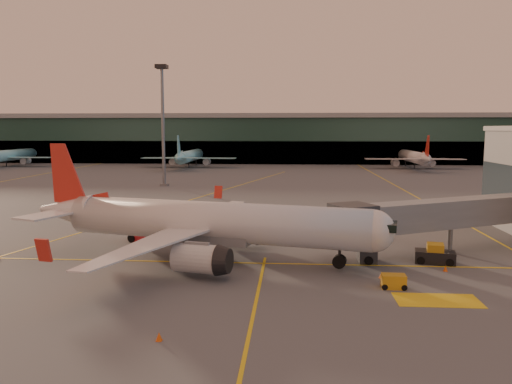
# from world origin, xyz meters

# --- Properties ---
(ground) EXTENTS (600.00, 600.00, 0.00)m
(ground) POSITION_xyz_m (0.00, 0.00, 0.00)
(ground) COLOR #4C4F54
(ground) RESTS_ON ground
(taxi_markings) EXTENTS (100.12, 173.00, 0.01)m
(taxi_markings) POSITION_xyz_m (-7.32, 44.49, 0.01)
(taxi_markings) COLOR yellow
(taxi_markings) RESTS_ON ground
(terminal) EXTENTS (400.00, 20.00, 17.60)m
(terminal) POSITION_xyz_m (0.00, 141.79, 8.76)
(terminal) COLOR #19382D
(terminal) RESTS_ON ground
(mast_west_near) EXTENTS (2.40, 2.40, 25.60)m
(mast_west_near) POSITION_xyz_m (-20.00, 66.00, 14.86)
(mast_west_near) COLOR slate
(mast_west_near) RESTS_ON ground
(distant_aircraft_row) EXTENTS (290.00, 34.00, 13.00)m
(distant_aircraft_row) POSITION_xyz_m (-21.00, 118.00, 0.00)
(distant_aircraft_row) COLOR #86D4E1
(distant_aircraft_row) RESTS_ON ground
(main_airplane) EXTENTS (35.37, 32.18, 10.78)m
(main_airplane) POSITION_xyz_m (-0.83, 5.97, 3.50)
(main_airplane) COLOR silver
(main_airplane) RESTS_ON ground
(jet_bridge) EXTENTS (25.50, 15.09, 5.50)m
(jet_bridge) POSITION_xyz_m (24.46, 11.09, 3.75)
(jet_bridge) COLOR slate
(jet_bridge) RESTS_ON ground
(catering_truck) EXTENTS (6.17, 4.46, 4.40)m
(catering_truck) POSITION_xyz_m (-7.95, 12.96, 2.50)
(catering_truck) COLOR red
(catering_truck) RESTS_ON ground
(gpu_cart) EXTENTS (1.92, 1.17, 1.09)m
(gpu_cart) POSITION_xyz_m (15.39, -1.48, 0.53)
(gpu_cart) COLOR #BF8717
(gpu_cart) RESTS_ON ground
(pushback_tug) EXTENTS (3.83, 2.59, 1.81)m
(pushback_tug) POSITION_xyz_m (20.65, 6.22, 0.73)
(pushback_tug) COLOR black
(pushback_tug) RESTS_ON ground
(cone_nose) EXTENTS (0.38, 0.38, 0.48)m
(cone_nose) POSITION_xyz_m (20.83, 3.58, 0.23)
(cone_nose) COLOR #E6520C
(cone_nose) RESTS_ON ground
(cone_wing_right) EXTENTS (0.40, 0.40, 0.51)m
(cone_wing_right) POSITION_xyz_m (-0.16, -12.20, 0.25)
(cone_wing_right) COLOR #E6520C
(cone_wing_right) RESTS_ON ground
(cone_wing_left) EXTENTS (0.46, 0.46, 0.59)m
(cone_wing_left) POSITION_xyz_m (-1.65, 22.02, 0.29)
(cone_wing_left) COLOR #E6520C
(cone_wing_left) RESTS_ON ground
(cone_fwd) EXTENTS (0.43, 0.43, 0.54)m
(cone_fwd) POSITION_xyz_m (14.93, 1.17, 0.26)
(cone_fwd) COLOR #E6520C
(cone_fwd) RESTS_ON ground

